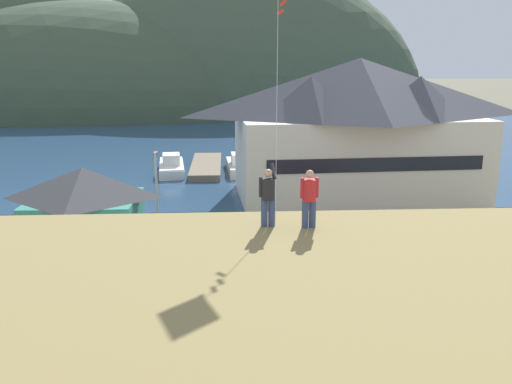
{
  "coord_description": "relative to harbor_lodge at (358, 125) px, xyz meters",
  "views": [
    {
      "loc": [
        -0.79,
        -23.19,
        11.87
      ],
      "look_at": [
        1.03,
        9.0,
        3.85
      ],
      "focal_mm": 37.77,
      "sensor_mm": 36.0,
      "label": 1
    }
  ],
  "objects": [
    {
      "name": "person_companion",
      "position": [
        -8.88,
        -30.21,
        1.55
      ],
      "size": [
        0.55,
        0.4,
        1.74
      ],
      "color": "#384770",
      "rests_on": "grassy_hill_foreground"
    },
    {
      "name": "storage_shed_near_lot",
      "position": [
        -19.65,
        -14.33,
        -3.4
      ],
      "size": [
        6.74,
        5.81,
        5.74
      ],
      "color": "#338475",
      "rests_on": "ground"
    },
    {
      "name": "parking_light_pole",
      "position": [
        -15.76,
        -11.59,
        -2.76
      ],
      "size": [
        0.24,
        0.78,
        6.01
      ],
      "color": "#ADADB2",
      "rests_on": "parking_lot_pad"
    },
    {
      "name": "far_hill_center_saddle",
      "position": [
        -6.91,
        94.24,
        -6.38
      ],
      "size": [
        90.37,
        73.43,
        68.91
      ],
      "primitive_type": "ellipsoid",
      "color": "#42513D",
      "rests_on": "ground"
    },
    {
      "name": "parking_lot_pad",
      "position": [
        -10.51,
        -17.15,
        -6.33
      ],
      "size": [
        40.0,
        20.0,
        0.1
      ],
      "primitive_type": "cube",
      "color": "gray",
      "rests_on": "ground"
    },
    {
      "name": "parked_car_mid_row_far",
      "position": [
        -1.02,
        -16.09,
        -5.32
      ],
      "size": [
        4.29,
        2.22,
        1.82
      ],
      "color": "red",
      "rests_on": "parking_lot_pad"
    },
    {
      "name": "parked_car_lone_by_shed",
      "position": [
        -11.46,
        -22.81,
        -5.32
      ],
      "size": [
        4.22,
        2.09,
        1.82
      ],
      "color": "black",
      "rests_on": "parking_lot_pad"
    },
    {
      "name": "parked_car_back_row_left",
      "position": [
        -2.65,
        -20.93,
        -5.32
      ],
      "size": [
        4.33,
        2.32,
        1.82
      ],
      "color": "red",
      "rests_on": "parking_lot_pad"
    },
    {
      "name": "moored_boat_wharfside",
      "position": [
        -17.1,
        11.12,
        -5.66
      ],
      "size": [
        3.31,
        8.12,
        2.16
      ],
      "color": "silver",
      "rests_on": "ground"
    },
    {
      "name": "far_hill_east_peak",
      "position": [
        -41.77,
        87.5,
        -6.38
      ],
      "size": [
        110.69,
        70.72,
        49.46
      ],
      "primitive_type": "ellipsoid",
      "color": "#3D4C38",
      "rests_on": "ground"
    },
    {
      "name": "moored_boat_outer_mooring",
      "position": [
        -9.87,
        11.03,
        -5.66
      ],
      "size": [
        2.92,
        7.94,
        2.16
      ],
      "color": "#A8A399",
      "rests_on": "ground"
    },
    {
      "name": "bay_water",
      "position": [
        -10.51,
        37.85,
        -6.37
      ],
      "size": [
        360.0,
        84.0,
        0.03
      ],
      "primitive_type": "cube",
      "color": "navy",
      "rests_on": "ground"
    },
    {
      "name": "harbor_lodge",
      "position": [
        0.0,
        0.0,
        0.0
      ],
      "size": [
        22.1,
        13.03,
        11.91
      ],
      "color": "beige",
      "rests_on": "ground"
    },
    {
      "name": "ground_plane",
      "position": [
        -10.51,
        -22.15,
        -6.38
      ],
      "size": [
        600.0,
        600.0,
        0.0
      ],
      "primitive_type": "plane",
      "color": "#66604C"
    },
    {
      "name": "parked_car_front_row_end",
      "position": [
        -13.62,
        -14.87,
        -5.32
      ],
      "size": [
        4.33,
        2.32,
        1.82
      ],
      "color": "black",
      "rests_on": "parking_lot_pad"
    },
    {
      "name": "person_kite_flyer",
      "position": [
        -10.08,
        -30.01,
        1.56
      ],
      "size": [
        0.52,
        0.68,
        1.86
      ],
      "color": "#384770",
      "rests_on": "grassy_hill_foreground"
    },
    {
      "name": "wharf_dock",
      "position": [
        -13.49,
        13.04,
        -6.03
      ],
      "size": [
        3.2,
        13.08,
        0.7
      ],
      "color": "#70604C",
      "rests_on": "ground"
    }
  ]
}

